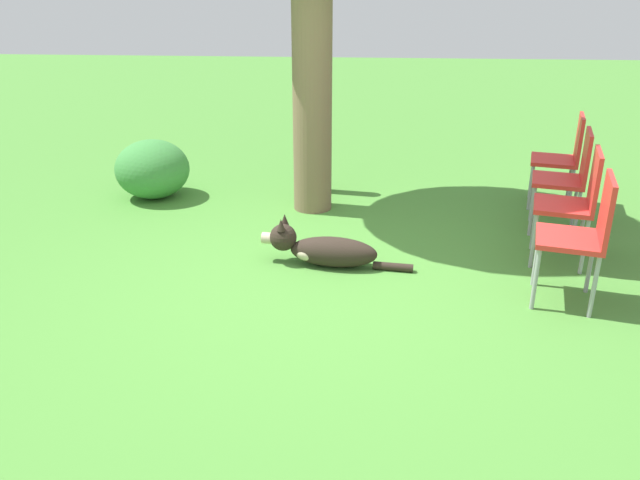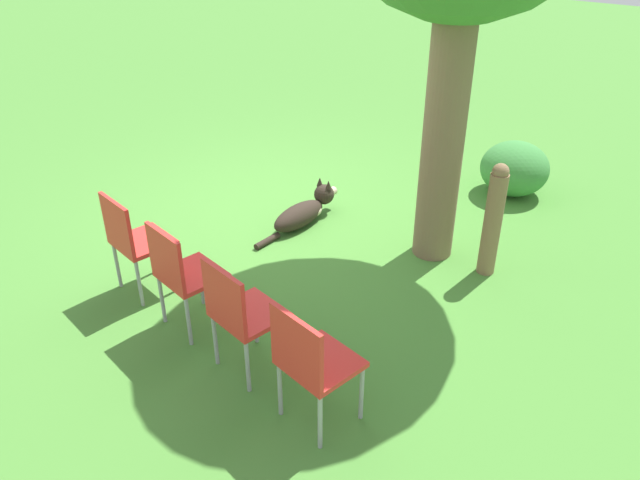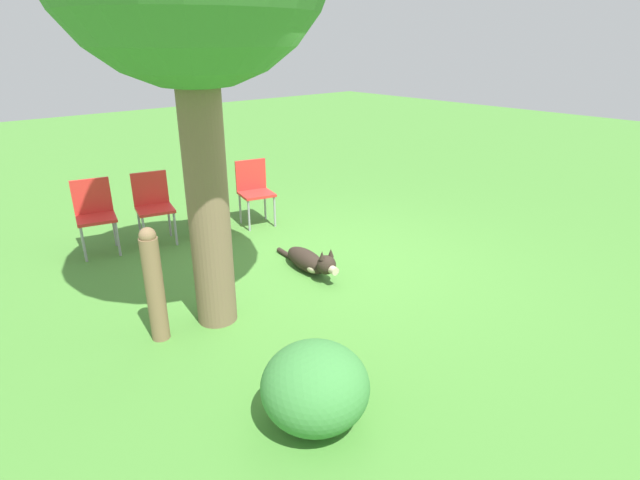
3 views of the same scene
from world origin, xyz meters
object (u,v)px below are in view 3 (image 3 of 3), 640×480
(red_chair_2, at_px, (153,202))
(red_chair_3, at_px, (95,211))
(dog, at_px, (310,261))
(red_chair_1, at_px, (206,195))
(fence_post, at_px, (154,284))
(red_chair_0, at_px, (254,188))

(red_chair_2, distance_m, red_chair_3, 0.69)
(dog, height_order, red_chair_1, red_chair_1)
(red_chair_1, bearing_deg, red_chair_3, -88.03)
(red_chair_1, bearing_deg, fence_post, -25.05)
(red_chair_0, height_order, red_chair_2, same)
(fence_post, bearing_deg, red_chair_2, -23.72)
(fence_post, height_order, red_chair_3, fence_post)
(red_chair_0, relative_size, red_chair_2, 1.00)
(fence_post, bearing_deg, red_chair_0, -50.43)
(fence_post, relative_size, red_chair_0, 1.16)
(dog, distance_m, red_chair_1, 1.96)
(fence_post, xyz_separation_m, red_chair_3, (2.34, -0.29, -0.00))
(dog, bearing_deg, red_chair_3, -138.05)
(red_chair_0, height_order, red_chair_3, same)
(fence_post, xyz_separation_m, red_chair_1, (2.06, -1.64, -0.00))
(red_chair_0, height_order, red_chair_1, same)
(dog, distance_m, red_chair_2, 2.27)
(red_chair_1, distance_m, red_chair_3, 1.39)
(red_chair_0, distance_m, red_chair_2, 1.39)
(red_chair_1, xyz_separation_m, red_chair_2, (0.14, 0.68, 0.00))
(fence_post, height_order, red_chair_1, fence_post)
(dog, relative_size, fence_post, 1.13)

